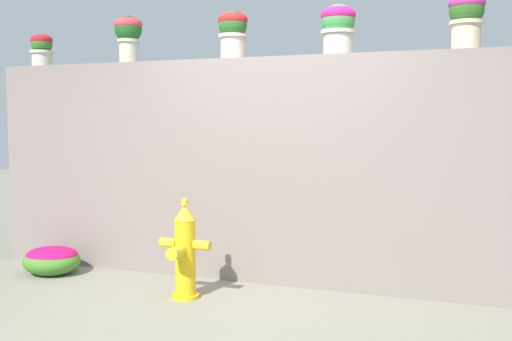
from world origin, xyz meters
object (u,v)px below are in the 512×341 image
object	(u,v)px
potted_plant_0	(42,48)
flower_bush_left	(52,259)
potted_plant_3	(338,26)
potted_plant_1	(128,33)
fire_hydrant	(185,253)
potted_plant_2	(233,30)
potted_plant_4	(466,15)

from	to	relation	value
potted_plant_0	flower_bush_left	size ratio (longest dim) A/B	0.62
potted_plant_3	flower_bush_left	xyz separation A→B (m)	(-2.68, -0.51, -2.16)
potted_plant_1	fire_hydrant	xyz separation A→B (m)	(1.01, -0.80, -1.96)
potted_plant_0	flower_bush_left	bearing A→B (deg)	-47.24
potted_plant_1	potted_plant_0	bearing A→B (deg)	-179.30
potted_plant_2	fire_hydrant	size ratio (longest dim) A/B	0.54
potted_plant_0	fire_hydrant	world-z (taller)	potted_plant_0
potted_plant_1	potted_plant_3	world-z (taller)	potted_plant_1
potted_plant_0	flower_bush_left	xyz separation A→B (m)	(0.48, -0.52, -2.10)
potted_plant_3	potted_plant_4	distance (m)	1.05
potted_plant_3	potted_plant_2	bearing A→B (deg)	177.99
potted_plant_0	fire_hydrant	distance (m)	2.88
potted_plant_0	potted_plant_1	xyz separation A→B (m)	(1.05, 0.01, 0.10)
potted_plant_2	fire_hydrant	bearing A→B (deg)	-97.54
flower_bush_left	potted_plant_2	bearing A→B (deg)	17.78
potted_plant_3	potted_plant_4	world-z (taller)	potted_plant_4
flower_bush_left	potted_plant_1	bearing A→B (deg)	42.80
potted_plant_0	potted_plant_1	world-z (taller)	potted_plant_1
potted_plant_4	fire_hydrant	bearing A→B (deg)	-160.44
potted_plant_0	potted_plant_4	distance (m)	4.21
potted_plant_1	potted_plant_3	size ratio (longest dim) A/B	1.08
potted_plant_1	potted_plant_4	xyz separation A→B (m)	(3.16, -0.03, -0.03)
potted_plant_3	fire_hydrant	xyz separation A→B (m)	(-1.11, -0.77, -1.92)
potted_plant_3	fire_hydrant	world-z (taller)	potted_plant_3
potted_plant_2	fire_hydrant	distance (m)	2.10
potted_plant_2	potted_plant_4	bearing A→B (deg)	-1.22
potted_plant_2	potted_plant_4	distance (m)	2.05
fire_hydrant	potted_plant_4	bearing A→B (deg)	19.56
potted_plant_3	fire_hydrant	distance (m)	2.34
potted_plant_1	fire_hydrant	size ratio (longest dim) A/B	0.57
potted_plant_0	potted_plant_2	bearing A→B (deg)	0.66
potted_plant_3	flower_bush_left	size ratio (longest dim) A/B	0.78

